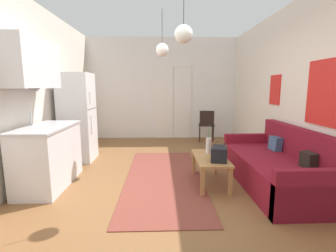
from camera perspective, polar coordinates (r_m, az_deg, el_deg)
ground_plane at (r=3.66m, az=-0.69°, el=-15.42°), size 4.81×7.86×0.10m
wall_back at (r=7.00m, az=-1.25°, el=8.70°), size 4.41×0.13×2.85m
wall_right at (r=4.00m, az=32.11°, el=7.14°), size 0.12×7.46×2.85m
wall_left at (r=3.92m, az=-34.28°, el=6.95°), size 0.12×7.46×2.85m
area_rug at (r=4.04m, az=-1.03°, el=-12.13°), size 1.21×2.97×0.01m
couch at (r=4.03m, az=24.67°, el=-8.98°), size 0.93×2.09×0.87m
coffee_table at (r=3.74m, az=10.02°, el=-8.13°), size 0.46×0.93×0.43m
bamboo_vase at (r=3.87m, az=9.61°, el=-4.64°), size 0.09×0.09×0.47m
handbag at (r=3.53m, az=11.98°, el=-6.39°), size 0.29×0.35×0.32m
refrigerator at (r=5.13m, az=-20.63°, el=1.91°), size 0.62×0.65×1.75m
kitchen_counter at (r=3.98m, az=-27.24°, el=-1.19°), size 0.59×1.25×2.14m
accent_chair at (r=6.60m, az=9.13°, el=0.55°), size 0.48×0.46×0.86m
pendant_lamp_near at (r=3.18m, az=3.70°, el=20.94°), size 0.23×0.23×0.85m
pendant_lamp_far at (r=4.60m, az=-1.38°, el=17.61°), size 0.24×0.24×0.83m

